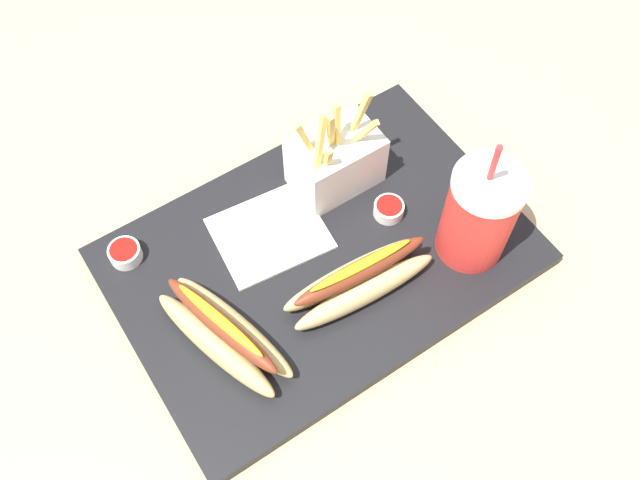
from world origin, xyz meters
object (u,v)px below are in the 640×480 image
at_px(napkin_stack, 270,233).
at_px(ketchup_cup_1, 125,253).
at_px(hot_dog_1, 224,333).
at_px(hot_dog_2, 359,280).
at_px(fries_basket, 335,161).
at_px(soda_cup, 479,215).
at_px(ketchup_cup_2, 390,210).

bearing_deg(napkin_stack, ketchup_cup_1, -22.89).
xyz_separation_m(hot_dog_1, napkin_stack, (-0.12, -0.09, -0.02)).
bearing_deg(hot_dog_2, fries_basket, -114.22).
xyz_separation_m(soda_cup, ketchup_cup_1, (0.36, -0.22, -0.06)).
relative_size(fries_basket, hot_dog_1, 0.80).
relative_size(hot_dog_2, napkin_stack, 1.43).
xyz_separation_m(hot_dog_2, ketchup_cup_2, (-0.09, -0.06, -0.02)).
xyz_separation_m(ketchup_cup_1, ketchup_cup_2, (-0.30, 0.13, -0.00)).
bearing_deg(hot_dog_1, fries_basket, -152.84).
height_order(hot_dog_1, hot_dog_2, hot_dog_2).
xyz_separation_m(ketchup_cup_1, napkin_stack, (-0.16, 0.07, -0.01)).
height_order(soda_cup, napkin_stack, soda_cup).
bearing_deg(fries_basket, hot_dog_2, 65.78).
bearing_deg(napkin_stack, soda_cup, 142.91).
relative_size(hot_dog_2, ketchup_cup_2, 4.96).
distance_m(hot_dog_1, ketchup_cup_1, 0.17).
bearing_deg(hot_dog_2, hot_dog_1, -10.32).
bearing_deg(ketchup_cup_1, napkin_stack, 157.11).
relative_size(fries_basket, ketchup_cup_2, 3.99).
relative_size(ketchup_cup_1, ketchup_cup_2, 1.03).
xyz_separation_m(soda_cup, fries_basket, (0.08, -0.17, -0.03)).
bearing_deg(fries_basket, napkin_stack, 11.68).
bearing_deg(ketchup_cup_1, hot_dog_1, 105.87).
height_order(hot_dog_2, ketchup_cup_2, hot_dog_2).
height_order(soda_cup, ketchup_cup_2, soda_cup).
bearing_deg(ketchup_cup_2, ketchup_cup_1, -22.84).
height_order(hot_dog_2, ketchup_cup_1, hot_dog_2).
bearing_deg(hot_dog_1, ketchup_cup_2, -172.23).
xyz_separation_m(hot_dog_2, napkin_stack, (0.05, -0.12, -0.02)).
relative_size(hot_dog_1, hot_dog_2, 1.00).
bearing_deg(ketchup_cup_1, soda_cup, 148.83).
bearing_deg(soda_cup, napkin_stack, -37.09).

